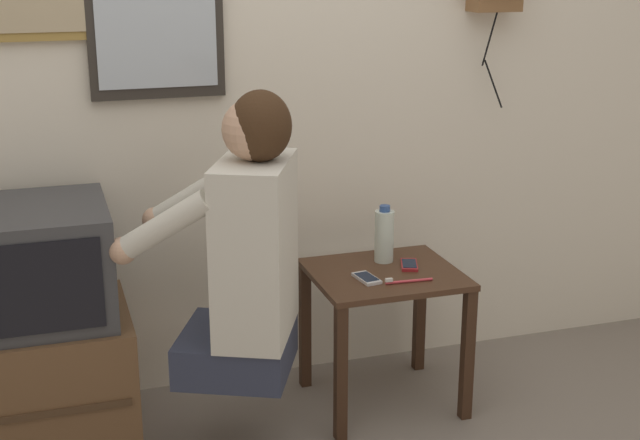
# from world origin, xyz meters

# --- Properties ---
(wall_back) EXTENTS (6.80, 0.05, 2.55)m
(wall_back) POSITION_xyz_m (0.00, 1.03, 1.27)
(wall_back) COLOR silver
(wall_back) RESTS_ON ground_plane
(side_table) EXTENTS (0.54, 0.48, 0.53)m
(side_table) POSITION_xyz_m (0.48, 0.63, 0.42)
(side_table) COLOR #422819
(side_table) RESTS_ON ground_plane
(person) EXTENTS (0.64, 0.58, 0.95)m
(person) POSITION_xyz_m (-0.08, 0.45, 0.74)
(person) COLOR #2D3347
(person) RESTS_ON ground_plane
(tv_stand) EXTENTS (0.56, 0.54, 0.49)m
(tv_stand) POSITION_xyz_m (-0.73, 0.68, 0.25)
(tv_stand) COLOR brown
(tv_stand) RESTS_ON ground_plane
(television) EXTENTS (0.47, 0.51, 0.37)m
(television) POSITION_xyz_m (-0.73, 0.68, 0.68)
(television) COLOR #38383A
(television) RESTS_ON tv_stand
(cell_phone_held) EXTENTS (0.08, 0.13, 0.01)m
(cell_phone_held) POSITION_xyz_m (0.39, 0.57, 0.53)
(cell_phone_held) COLOR silver
(cell_phone_held) RESTS_ON side_table
(cell_phone_spare) EXTENTS (0.10, 0.14, 0.01)m
(cell_phone_spare) POSITION_xyz_m (0.59, 0.66, 0.53)
(cell_phone_spare) COLOR maroon
(cell_phone_spare) RESTS_ON side_table
(water_bottle) EXTENTS (0.07, 0.07, 0.22)m
(water_bottle) POSITION_xyz_m (0.52, 0.74, 0.63)
(water_bottle) COLOR silver
(water_bottle) RESTS_ON side_table
(toothbrush) EXTENTS (0.18, 0.02, 0.02)m
(toothbrush) POSITION_xyz_m (0.51, 0.50, 0.53)
(toothbrush) COLOR #D83F4C
(toothbrush) RESTS_ON side_table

